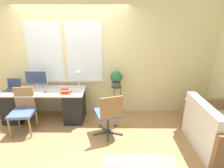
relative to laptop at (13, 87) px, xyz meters
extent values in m
plane|color=tan|center=(1.34, -0.39, -0.77)|extent=(14.00, 14.00, 0.00)
cube|color=beige|center=(1.34, 0.37, 0.58)|extent=(9.00, 0.06, 2.70)
cube|color=silver|center=(0.69, 0.33, 0.73)|extent=(0.84, 0.02, 1.37)
cube|color=white|center=(0.69, 0.32, 0.73)|extent=(0.77, 0.01, 1.30)
cube|color=silver|center=(1.60, 0.33, 0.73)|extent=(0.84, 0.02, 1.37)
cube|color=white|center=(1.60, 0.32, 0.73)|extent=(0.77, 0.01, 1.30)
cube|color=silver|center=(1.14, 0.34, 0.06)|extent=(1.80, 0.11, 0.04)
cube|color=beige|center=(0.69, -0.05, -0.07)|extent=(1.84, 0.69, 0.03)
cube|color=black|center=(0.01, -0.05, -0.43)|extent=(0.40, 0.61, 0.69)
cube|color=black|center=(1.38, -0.05, -0.43)|extent=(0.40, 0.61, 0.69)
cube|color=#4C4C51|center=(0.00, -0.04, -0.04)|extent=(0.30, 0.21, 0.02)
cube|color=#4C4C51|center=(0.00, 0.08, 0.07)|extent=(0.30, 0.04, 0.21)
cube|color=navy|center=(0.00, 0.07, 0.07)|extent=(0.27, 0.03, 0.19)
cylinder|color=silver|center=(0.52, 0.08, -0.04)|extent=(0.14, 0.14, 0.02)
cylinder|color=silver|center=(0.52, 0.08, 0.01)|extent=(0.05, 0.05, 0.10)
cube|color=silver|center=(0.52, 0.08, 0.20)|extent=(0.49, 0.02, 0.31)
cube|color=navy|center=(0.52, 0.07, 0.20)|extent=(0.47, 0.01, 0.29)
cube|color=silver|center=(0.52, -0.17, -0.04)|extent=(0.41, 0.11, 0.02)
ellipsoid|color=slate|center=(0.80, -0.17, -0.04)|extent=(0.04, 0.06, 0.03)
cylinder|color=white|center=(1.49, 0.00, -0.04)|extent=(0.11, 0.11, 0.01)
cylinder|color=white|center=(1.49, 0.00, 0.15)|extent=(0.02, 0.02, 0.37)
ellipsoid|color=white|center=(1.49, 0.00, 0.35)|extent=(0.12, 0.12, 0.08)
cube|color=orange|center=(1.26, -0.25, -0.04)|extent=(0.20, 0.18, 0.03)
cube|color=red|center=(1.26, -0.24, 0.00)|extent=(0.21, 0.14, 0.04)
cube|color=white|center=(1.25, -0.25, 0.03)|extent=(0.19, 0.13, 0.04)
cube|color=red|center=(1.25, -0.25, 0.07)|extent=(0.17, 0.13, 0.04)
cylinder|color=olive|center=(0.26, -0.79, -0.56)|extent=(0.04, 0.04, 0.44)
cylinder|color=olive|center=(0.64, -0.76, -0.56)|extent=(0.04, 0.04, 0.44)
cylinder|color=olive|center=(0.23, -0.41, -0.56)|extent=(0.04, 0.04, 0.44)
cylinder|color=olive|center=(0.61, -0.38, -0.56)|extent=(0.04, 0.04, 0.44)
cube|color=#4C6699|center=(0.44, -0.58, -0.33)|extent=(0.47, 0.45, 0.06)
cube|color=olive|center=(0.42, -0.36, -0.09)|extent=(0.40, 0.06, 0.44)
cube|color=#47474C|center=(2.00, -0.63, -0.76)|extent=(0.31, 0.14, 0.03)
cube|color=#47474C|center=(2.15, -0.74, -0.76)|extent=(0.04, 0.32, 0.03)
cube|color=#47474C|center=(2.30, -0.63, -0.76)|extent=(0.31, 0.13, 0.03)
cube|color=#47474C|center=(2.24, -0.45, -0.76)|extent=(0.21, 0.28, 0.03)
cube|color=#47474C|center=(2.05, -0.46, -0.76)|extent=(0.22, 0.27, 0.03)
cylinder|color=#333338|center=(2.15, -0.58, -0.54)|extent=(0.04, 0.04, 0.40)
cube|color=#4C6699|center=(2.15, -0.58, -0.31)|extent=(0.59, 0.57, 0.06)
cube|color=olive|center=(2.23, -0.81, -0.08)|extent=(0.42, 0.17, 0.41)
cube|color=white|center=(4.11, -1.00, -0.54)|extent=(0.81, 1.10, 0.46)
cube|color=white|center=(3.79, -1.00, -0.11)|extent=(0.16, 1.10, 0.41)
cube|color=olive|center=(4.11, -0.41, -0.43)|extent=(0.81, 0.09, 0.68)
cylinder|color=#333338|center=(2.33, 0.16, -0.03)|extent=(0.23, 0.23, 0.02)
cylinder|color=#333338|center=(2.42, 0.16, -0.41)|extent=(0.01, 0.01, 0.73)
cylinder|color=#333338|center=(2.28, 0.24, -0.41)|extent=(0.01, 0.01, 0.73)
cylinder|color=#333338|center=(2.28, 0.07, -0.41)|extent=(0.01, 0.01, 0.73)
cylinder|color=#514C47|center=(2.33, 0.16, 0.03)|extent=(0.20, 0.20, 0.11)
ellipsoid|color=#2D7038|center=(2.33, 0.16, 0.21)|extent=(0.28, 0.28, 0.25)
cube|color=white|center=(2.68, -1.35, -0.77)|extent=(1.15, 0.05, 0.00)
camera|label=1|loc=(2.26, -3.64, 1.38)|focal=28.00mm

